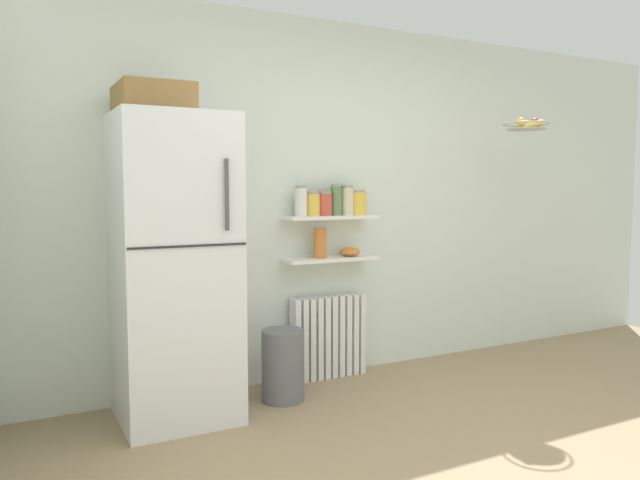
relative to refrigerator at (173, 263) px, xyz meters
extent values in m
plane|color=#9E8460|center=(1.20, -1.16, -0.95)|extent=(7.04, 7.04, 0.00)
cube|color=silver|center=(1.20, 0.39, 0.35)|extent=(7.04, 0.10, 2.60)
cube|color=silver|center=(0.00, 0.00, -0.04)|extent=(0.67, 0.67, 1.82)
cube|color=#262628|center=(0.00, -0.34, 0.13)|extent=(0.66, 0.01, 0.01)
cylinder|color=#4C4C51|center=(0.22, -0.36, 0.41)|extent=(0.02, 0.02, 0.40)
cube|color=olive|center=(-0.10, 0.00, 0.96)|extent=(0.40, 0.47, 0.16)
cube|color=white|center=(0.93, 0.26, -0.65)|extent=(0.04, 0.12, 0.60)
cube|color=white|center=(0.99, 0.26, -0.65)|extent=(0.04, 0.12, 0.60)
cube|color=white|center=(1.05, 0.26, -0.65)|extent=(0.04, 0.12, 0.60)
cube|color=white|center=(1.11, 0.26, -0.65)|extent=(0.04, 0.12, 0.60)
cube|color=white|center=(1.17, 0.26, -0.65)|extent=(0.04, 0.12, 0.60)
cube|color=white|center=(1.23, 0.26, -0.65)|extent=(0.04, 0.12, 0.60)
cube|color=white|center=(1.29, 0.26, -0.65)|extent=(0.04, 0.12, 0.60)
cube|color=white|center=(1.35, 0.26, -0.65)|extent=(0.04, 0.12, 0.60)
cube|color=white|center=(1.41, 0.26, -0.65)|extent=(0.04, 0.12, 0.60)
cube|color=white|center=(1.47, 0.26, -0.65)|extent=(0.04, 0.12, 0.60)
cube|color=white|center=(1.20, 0.23, -0.07)|extent=(0.70, 0.22, 0.02)
cube|color=white|center=(1.20, 0.23, 0.24)|extent=(0.70, 0.22, 0.02)
cylinder|color=silver|center=(0.96, 0.23, 0.35)|extent=(0.09, 0.09, 0.20)
cylinder|color=gray|center=(0.96, 0.23, 0.45)|extent=(0.08, 0.08, 0.02)
cylinder|color=yellow|center=(1.06, 0.23, 0.32)|extent=(0.10, 0.10, 0.15)
cylinder|color=gray|center=(1.06, 0.23, 0.41)|extent=(0.09, 0.09, 0.02)
cylinder|color=#C64C38|center=(1.15, 0.23, 0.33)|extent=(0.11, 0.11, 0.16)
cylinder|color=gray|center=(1.15, 0.23, 0.41)|extent=(0.10, 0.10, 0.02)
cylinder|color=#5B7F4C|center=(1.24, 0.23, 0.35)|extent=(0.08, 0.08, 0.21)
cylinder|color=gray|center=(1.24, 0.23, 0.47)|extent=(0.08, 0.08, 0.02)
cylinder|color=beige|center=(1.34, 0.23, 0.35)|extent=(0.09, 0.09, 0.20)
cylinder|color=gray|center=(1.34, 0.23, 0.46)|extent=(0.09, 0.09, 0.02)
cylinder|color=yellow|center=(1.43, 0.23, 0.33)|extent=(0.12, 0.12, 0.16)
cylinder|color=gray|center=(1.43, 0.23, 0.42)|extent=(0.11, 0.11, 0.02)
cylinder|color=#CC7033|center=(1.11, 0.23, 0.05)|extent=(0.09, 0.09, 0.22)
ellipsoid|color=orange|center=(1.36, 0.23, -0.02)|extent=(0.15, 0.15, 0.07)
cylinder|color=slate|center=(0.70, -0.04, -0.71)|extent=(0.28, 0.28, 0.47)
torus|color=#B2B2B7|center=(2.64, -0.22, 0.93)|extent=(0.35, 0.35, 0.01)
cylinder|color=#A8A8AD|center=(2.64, -0.22, 0.89)|extent=(0.29, 0.29, 0.01)
sphere|color=red|center=(2.73, -0.21, 0.94)|extent=(0.08, 0.08, 0.08)
sphere|color=gold|center=(2.56, -0.24, 0.93)|extent=(0.07, 0.07, 0.07)
ellipsoid|color=yellow|center=(2.68, -0.25, 0.92)|extent=(0.14, 0.17, 0.09)
camera|label=1|loc=(-0.89, -3.60, 0.44)|focal=34.03mm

